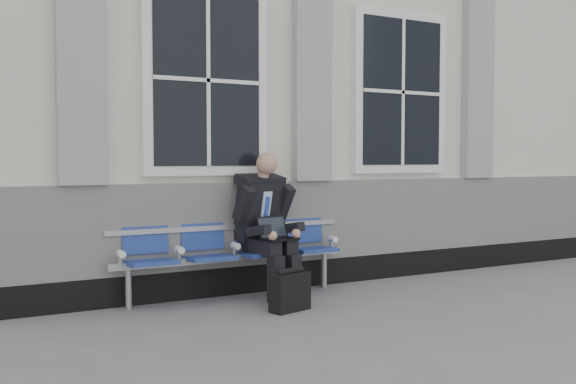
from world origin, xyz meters
TOP-DOWN VIEW (x-y plane):
  - ground at (0.00, 0.00)m, footprint 70.00×70.00m
  - station_building at (-0.02, 3.47)m, footprint 14.40×4.40m
  - bench at (-1.92, 1.32)m, footprint 2.60×0.47m
  - businessman at (-1.60, 1.18)m, footprint 0.66×0.89m
  - briefcase at (-1.68, 0.51)m, footprint 0.43×0.27m

SIDE VIEW (x-z plane):
  - ground at x=0.00m, z-range 0.00..0.00m
  - briefcase at x=-1.68m, z-range -0.02..0.40m
  - bench at x=-1.92m, z-range 0.10..1.01m
  - businessman at x=-1.60m, z-range 0.05..1.56m
  - station_building at x=-0.02m, z-range -0.02..4.47m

